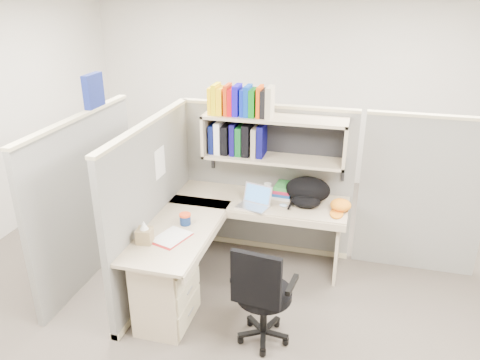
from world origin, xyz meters
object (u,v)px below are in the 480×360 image
(backpack, at_px, (307,192))
(desk, at_px, (194,264))
(snack_canister, at_px, (185,219))
(task_chair, at_px, (262,309))
(laptop, at_px, (253,198))

(backpack, bearing_deg, desk, -114.14)
(backpack, bearing_deg, snack_canister, -124.62)
(backpack, xyz_separation_m, task_chair, (-0.18, -1.20, -0.53))
(desk, distance_m, backpack, 1.31)
(desk, height_order, laptop, laptop)
(laptop, bearing_deg, task_chair, -57.93)
(desk, bearing_deg, snack_canister, 126.14)
(laptop, xyz_separation_m, task_chair, (0.31, -0.99, -0.50))
(snack_canister, xyz_separation_m, task_chair, (0.83, -0.50, -0.45))
(task_chair, bearing_deg, snack_canister, 148.76)
(task_chair, bearing_deg, backpack, 81.55)
(laptop, relative_size, backpack, 0.67)
(laptop, bearing_deg, snack_canister, -121.94)
(desk, bearing_deg, task_chair, -24.71)
(backpack, bearing_deg, laptop, -136.26)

